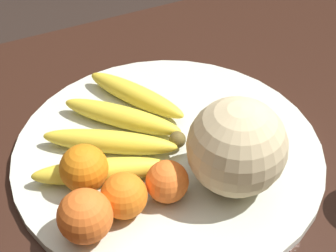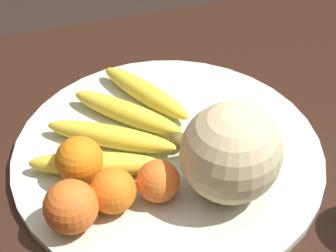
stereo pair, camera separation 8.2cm
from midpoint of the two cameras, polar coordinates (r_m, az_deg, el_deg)
kitchen_table at (r=0.94m, az=6.99°, el=-6.66°), size 1.57×0.87×0.70m
fruit_bowl at (r=0.86m, az=2.73°, el=-2.93°), size 0.47×0.47×0.01m
melon at (r=0.76m, az=9.47°, el=-2.89°), size 0.14×0.14×0.14m
banana_bunch at (r=0.87m, az=-2.09°, el=-0.12°), size 0.27×0.28×0.04m
orange_front_left at (r=0.74m, az=-6.70°, el=-8.32°), size 0.07×0.07×0.07m
orange_front_right at (r=0.77m, az=2.06°, el=-5.76°), size 0.06×0.06×0.06m
orange_mid_center at (r=0.80m, az=-6.16°, el=-3.43°), size 0.07×0.07×0.07m
orange_back_left at (r=0.76m, az=-2.53°, el=-6.75°), size 0.06×0.06×0.06m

